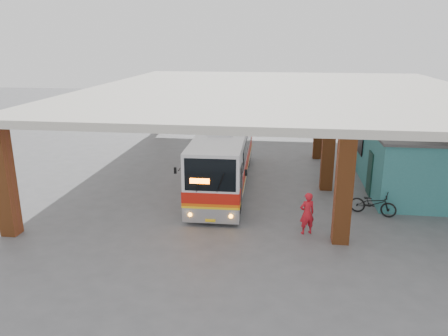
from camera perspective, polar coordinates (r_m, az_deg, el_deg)
ground at (r=19.66m, az=5.09°, el=-5.21°), size 90.00×90.00×0.00m
brick_columns at (r=23.82m, az=9.26°, el=3.99°), size 20.10×21.60×4.35m
canopy_roof at (r=24.91m, az=7.27°, el=10.04°), size 21.00×23.00×0.30m
shop_building at (r=23.95m, az=23.90°, el=1.33°), size 5.20×8.20×3.11m
coach_bus at (r=22.21m, az=0.08°, el=1.74°), size 2.63×11.07×3.20m
motorcycle at (r=19.75m, az=18.90°, el=-4.39°), size 2.06×1.30×1.02m
pedestrian at (r=17.11m, az=10.80°, el=-5.84°), size 0.72×0.61×1.67m
red_chair at (r=26.11m, az=15.43°, el=0.55°), size 0.51×0.51×0.74m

